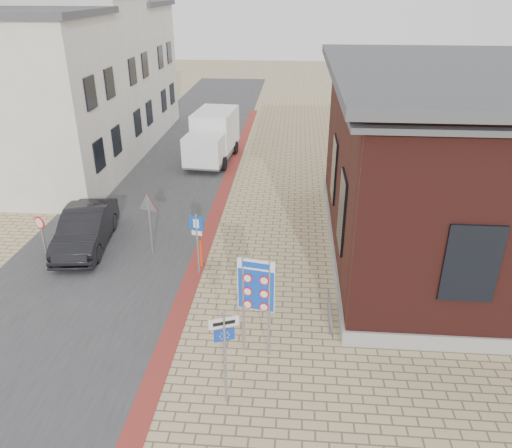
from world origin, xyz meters
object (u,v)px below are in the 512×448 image
(sedan, at_px, (86,229))
(border_sign, at_px, (256,287))
(parking_sign, at_px, (197,235))
(essen_sign, at_px, (225,343))
(bollard, at_px, (201,254))
(box_truck, at_px, (213,136))

(sedan, distance_m, border_sign, 9.17)
(parking_sign, bearing_deg, sedan, 171.41)
(essen_sign, bearing_deg, parking_sign, 85.56)
(border_sign, height_order, parking_sign, border_sign)
(essen_sign, bearing_deg, bollard, 84.31)
(sedan, height_order, parking_sign, parking_sign)
(sedan, xyz_separation_m, essen_sign, (6.46, -7.56, 1.00))
(border_sign, height_order, essen_sign, border_sign)
(box_truck, distance_m, parking_sign, 12.70)
(box_truck, distance_m, border_sign, 17.06)
(parking_sign, relative_size, bollard, 2.22)
(sedan, xyz_separation_m, parking_sign, (4.70, -1.71, 0.79))
(border_sign, distance_m, essen_sign, 1.97)
(box_truck, bearing_deg, bollard, -77.79)
(border_sign, bearing_deg, parking_sign, 131.36)
(essen_sign, relative_size, bollard, 2.55)
(box_truck, relative_size, parking_sign, 2.35)
(bollard, bearing_deg, sedan, 165.52)
(box_truck, height_order, essen_sign, box_truck)
(essen_sign, xyz_separation_m, parking_sign, (-1.76, 5.85, -0.21))
(box_truck, height_order, parking_sign, box_truck)
(border_sign, bearing_deg, essen_sign, -96.48)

